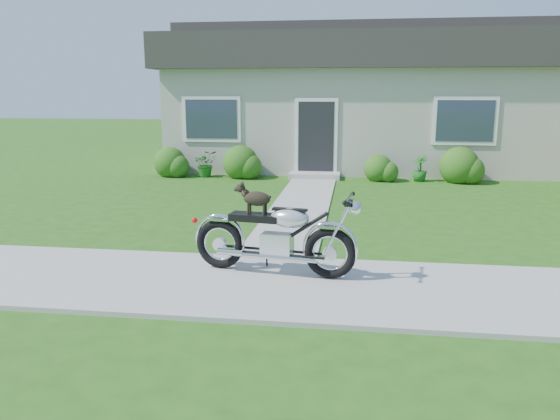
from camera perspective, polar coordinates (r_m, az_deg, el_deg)
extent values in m
plane|color=#235114|center=(6.82, 10.80, -8.30)|extent=(80.00, 80.00, 0.00)
cube|color=#9E9B93|center=(6.81, 10.80, -8.15)|extent=(24.00, 2.20, 0.04)
cube|color=#9E9B93|center=(11.68, 2.28, 0.62)|extent=(1.20, 8.00, 0.03)
cube|color=#ADA99C|center=(18.41, 9.23, 9.41)|extent=(12.00, 6.00, 3.00)
cube|color=#2D2B28|center=(18.42, 9.45, 15.63)|extent=(12.60, 6.60, 1.00)
cube|color=#2D2B28|center=(18.48, 9.53, 17.80)|extent=(12.60, 2.00, 0.60)
cube|color=black|center=(15.45, 3.78, 7.34)|extent=(1.00, 0.06, 2.10)
cube|color=#9E9B93|center=(15.22, 3.63, 3.59)|extent=(1.40, 0.70, 0.16)
cube|color=#2D3847|center=(15.91, -7.18, 9.41)|extent=(1.70, 0.05, 1.30)
cube|color=#2D3847|center=(15.64, 18.77, 8.81)|extent=(1.70, 0.05, 1.30)
sphere|color=#2C5A18|center=(15.90, -11.43, 4.86)|extent=(0.90, 0.90, 0.90)
sphere|color=#2C5A18|center=(15.34, -4.13, 4.94)|extent=(0.99, 0.99, 0.99)
sphere|color=#2C5A18|center=(15.25, 18.22, 4.39)|extent=(1.04, 1.04, 1.04)
sphere|color=#2C5A18|center=(15.03, 10.22, 4.27)|extent=(0.77, 0.77, 0.77)
imported|color=#1D5E18|center=(15.64, -7.77, 4.83)|extent=(0.85, 0.80, 0.75)
imported|color=#1A601C|center=(15.17, 14.40, 4.21)|extent=(0.54, 0.54, 0.68)
torus|color=black|center=(6.94, 5.25, -4.50)|extent=(0.68, 0.21, 0.67)
torus|color=black|center=(7.36, -6.30, -3.54)|extent=(0.68, 0.21, 0.67)
cube|color=silver|center=(7.09, -0.31, -3.67)|extent=(0.43, 0.30, 0.30)
ellipsoid|color=silver|center=(6.95, 1.03, -0.84)|extent=(0.55, 0.36, 0.26)
cube|color=black|center=(7.09, -2.64, -0.75)|extent=(0.68, 0.35, 0.09)
cube|color=silver|center=(6.85, 5.30, -1.78)|extent=(0.32, 0.18, 0.03)
cube|color=silver|center=(7.28, -6.36, -0.96)|extent=(0.32, 0.18, 0.03)
cylinder|color=silver|center=(6.73, 7.20, 1.24)|extent=(0.12, 0.60, 0.03)
sphere|color=silver|center=(6.74, 7.85, 0.20)|extent=(0.19, 0.19, 0.17)
cylinder|color=silver|center=(7.00, -0.62, -4.97)|extent=(1.10, 0.22, 0.06)
ellipsoid|color=black|center=(7.03, -2.43, 1.19)|extent=(0.38, 0.22, 0.19)
sphere|color=black|center=(7.08, -4.15, 2.30)|extent=(0.13, 0.13, 0.12)
cylinder|color=black|center=(7.13, -3.12, 0.30)|extent=(0.03, 0.03, 0.15)
cylinder|color=black|center=(7.05, -3.35, 0.16)|extent=(0.03, 0.03, 0.15)
cylinder|color=black|center=(7.06, -1.49, 0.19)|extent=(0.03, 0.03, 0.15)
cylinder|color=black|center=(6.98, -1.70, 0.05)|extent=(0.03, 0.03, 0.15)
torus|color=#C46A34|center=(7.07, -3.74, 1.86)|extent=(0.07, 0.11, 0.10)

